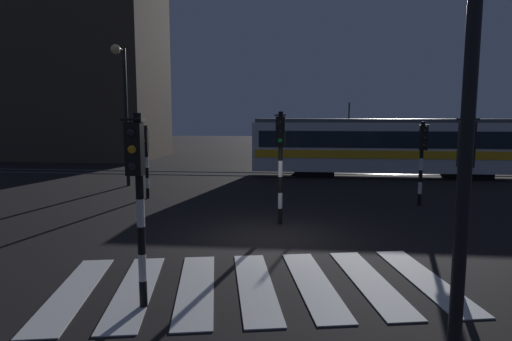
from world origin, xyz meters
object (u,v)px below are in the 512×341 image
traffic_light_corner_far_left (146,151)px  traffic_light_corner_far_right (422,151)px  traffic_light_median_centre (280,151)px  traffic_light_corner_near_right (463,173)px  street_lamp_trackside_left (123,98)px  tram (390,146)px  street_lamp_near_kerb (481,44)px  traffic_light_kerb_mid_left (138,182)px

traffic_light_corner_far_left → traffic_light_corner_far_right: (10.88, -0.23, 0.11)m
traffic_light_median_centre → traffic_light_corner_far_right: traffic_light_median_centre is taller
traffic_light_corner_far_right → traffic_light_corner_near_right: traffic_light_corner_near_right is taller
street_lamp_trackside_left → tram: size_ratio=0.43×
traffic_light_corner_far_left → tram: (11.24, 7.86, -0.25)m
street_lamp_trackside_left → traffic_light_corner_far_right: bearing=-13.5°
tram → street_lamp_near_kerb: bearing=-98.0°
traffic_light_corner_far_right → tram: tram is taller
street_lamp_trackside_left → traffic_light_kerb_mid_left: bearing=-66.1°
traffic_light_corner_far_left → traffic_light_kerb_mid_left: traffic_light_kerb_mid_left is taller
traffic_light_kerb_mid_left → tram: size_ratio=0.22×
traffic_light_median_centre → street_lamp_trackside_left: (-7.82, 6.58, 1.91)m
street_lamp_near_kerb → street_lamp_trackside_left: street_lamp_near_kerb is taller
street_lamp_near_kerb → street_lamp_trackside_left: 17.87m
traffic_light_corner_far_right → street_lamp_near_kerb: 11.70m
traffic_light_kerb_mid_left → traffic_light_corner_near_right: (6.00, 1.87, -0.00)m
traffic_light_corner_far_right → traffic_light_kerb_mid_left: (-7.28, -9.73, 0.19)m
street_lamp_trackside_left → tram: (13.35, 4.96, -2.51)m
street_lamp_trackside_left → traffic_light_corner_near_right: bearing=-43.2°
traffic_light_corner_far_left → street_lamp_near_kerb: (8.50, -11.48, 2.28)m
traffic_light_corner_far_right → tram: size_ratio=0.21×
traffic_light_corner_far_left → traffic_light_kerb_mid_left: (3.60, -9.96, 0.30)m
traffic_light_corner_far_right → tram: bearing=87.5°
traffic_light_kerb_mid_left → tram: (7.64, 17.82, -0.55)m
traffic_light_kerb_mid_left → traffic_light_corner_far_right: bearing=53.2°
street_lamp_near_kerb → traffic_light_kerb_mid_left: bearing=162.8°
traffic_light_corner_far_right → traffic_light_corner_near_right: size_ratio=0.92×
traffic_light_corner_far_left → street_lamp_trackside_left: size_ratio=0.46×
tram → traffic_light_corner_far_left: bearing=-145.0°
traffic_light_corner_far_right → traffic_light_kerb_mid_left: traffic_light_kerb_mid_left is taller
street_lamp_trackside_left → tram: street_lamp_trackside_left is taller
traffic_light_kerb_mid_left → tram: tram is taller
traffic_light_corner_far_left → traffic_light_corner_far_right: 10.88m
traffic_light_corner_near_right → street_lamp_trackside_left: street_lamp_trackside_left is taller
traffic_light_corner_far_right → traffic_light_kerb_mid_left: bearing=-126.8°
traffic_light_median_centre → street_lamp_near_kerb: street_lamp_near_kerb is taller
street_lamp_near_kerb → tram: street_lamp_near_kerb is taller
traffic_light_corner_far_right → street_lamp_trackside_left: (-12.99, 3.13, 2.15)m
traffic_light_median_centre → traffic_light_kerb_mid_left: (-2.12, -6.28, -0.05)m
street_lamp_trackside_left → traffic_light_corner_far_left: bearing=-54.0°
traffic_light_corner_far_right → tram: 8.11m
traffic_light_kerb_mid_left → street_lamp_trackside_left: bearing=113.9°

